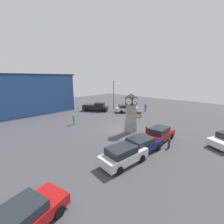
{
  "coord_description": "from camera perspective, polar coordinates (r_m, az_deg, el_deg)",
  "views": [
    {
      "loc": [
        -15.07,
        -13.04,
        7.12
      ],
      "look_at": [
        0.21,
        1.27,
        2.3
      ],
      "focal_mm": 24.0,
      "sensor_mm": 36.0,
      "label": 1
    }
  ],
  "objects": [
    {
      "name": "clock_tower",
      "position": [
        19.74,
        7.22,
        -0.51
      ],
      "size": [
        1.44,
        1.52,
        5.17
      ],
      "color": "gray",
      "rests_on": "ground_plane"
    },
    {
      "name": "car_near_tower",
      "position": [
        15.3,
        11.27,
        -11.89
      ],
      "size": [
        4.41,
        2.55,
        1.46
      ],
      "color": "navy",
      "rests_on": "ground_plane"
    },
    {
      "name": "bollard_end_row",
      "position": [
        19.75,
        13.01,
        -6.83
      ],
      "size": [
        0.25,
        0.25,
        1.07
      ],
      "color": "maroon",
      "rests_on": "ground_plane"
    },
    {
      "name": "pedestrian_crossing_lot",
      "position": [
        23.77,
        -14.37,
        -2.44
      ],
      "size": [
        0.47,
        0.42,
        1.69
      ],
      "color": "#338C4C",
      "rests_on": "ground_plane"
    },
    {
      "name": "street_lamp_near_road",
      "position": [
        34.12,
        0.64,
        7.24
      ],
      "size": [
        0.5,
        0.24,
        6.44
      ],
      "color": "#333338",
      "rests_on": "ground_plane"
    },
    {
      "name": "car_navy_sedan",
      "position": [
        13.08,
        4.32,
        -15.92
      ],
      "size": [
        4.47,
        2.31,
        1.6
      ],
      "color": "silver",
      "rests_on": "ground_plane"
    },
    {
      "name": "pedestrian_near_bench",
      "position": [
        32.76,
        12.65,
        1.9
      ],
      "size": [
        0.45,
        0.46,
        1.75
      ],
      "color": "#264CA5",
      "rests_on": "ground_plane"
    },
    {
      "name": "car_silver_hatch",
      "position": [
        9.53,
        -30.76,
        -31.23
      ],
      "size": [
        4.3,
        2.67,
        1.42
      ],
      "color": "#A51111",
      "rests_on": "ground_plane"
    },
    {
      "name": "car_by_building",
      "position": [
        18.28,
        17.75,
        -7.85
      ],
      "size": [
        4.19,
        1.96,
        1.62
      ],
      "color": "#A51111",
      "rests_on": "ground_plane"
    },
    {
      "name": "bollard_mid_row",
      "position": [
        17.63,
        17.86,
        -9.66
      ],
      "size": [
        0.24,
        0.24,
        1.03
      ],
      "color": "brown",
      "rests_on": "ground_plane"
    },
    {
      "name": "bench",
      "position": [
        28.01,
        9.67,
        -0.84
      ],
      "size": [
        1.63,
        1.32,
        0.9
      ],
      "color": "brown",
      "rests_on": "ground_plane"
    },
    {
      "name": "bollard_near_tower",
      "position": [
        16.79,
        20.94,
        -11.02
      ],
      "size": [
        0.23,
        0.23,
        1.06
      ],
      "color": "#333338",
      "rests_on": "ground_plane"
    },
    {
      "name": "ground_plane",
      "position": [
        21.16,
        2.13,
        -6.7
      ],
      "size": [
        69.33,
        69.33,
        0.0
      ],
      "primitive_type": "plane",
      "color": "#424247"
    },
    {
      "name": "bollard_far_row",
      "position": [
        18.67,
        14.6,
        -7.99
      ],
      "size": [
        0.31,
        0.31,
        1.13
      ],
      "color": "maroon",
      "rests_on": "ground_plane"
    },
    {
      "name": "pickup_truck",
      "position": [
        32.9,
        -6.26,
        2.05
      ],
      "size": [
        4.69,
        5.7,
        1.85
      ],
      "color": "black",
      "rests_on": "ground_plane"
    },
    {
      "name": "warehouse_blue_far",
      "position": [
        34.51,
        -30.26,
        5.9
      ],
      "size": [
        18.2,
        7.84,
        7.83
      ],
      "color": "#2D5193",
      "rests_on": "ground_plane"
    },
    {
      "name": "car_far_lot",
      "position": [
        31.66,
        5.5,
        1.42
      ],
      "size": [
        4.84,
        4.29,
        1.61
      ],
      "color": "silver",
      "rests_on": "ground_plane"
    }
  ]
}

